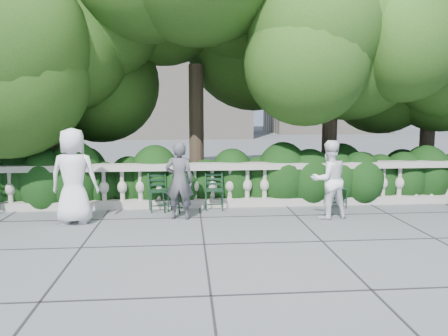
{
  "coord_description": "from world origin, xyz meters",
  "views": [
    {
      "loc": [
        -0.77,
        -7.98,
        2.25
      ],
      "look_at": [
        0.0,
        1.0,
        1.0
      ],
      "focal_mm": 35.0,
      "sensor_mm": 36.0,
      "label": 1
    }
  ],
  "objects": [
    {
      "name": "shrub_hedge",
      "position": [
        0.0,
        3.0,
        0.0
      ],
      "size": [
        15.0,
        2.6,
        1.7
      ],
      "primitive_type": null,
      "color": "black",
      "rests_on": "ground"
    },
    {
      "name": "balustrade",
      "position": [
        0.0,
        1.8,
        0.49
      ],
      "size": [
        12.0,
        0.44,
        1.0
      ],
      "color": "#9E998E",
      "rests_on": "ground"
    },
    {
      "name": "person_woman_grey",
      "position": [
        -0.92,
        0.75,
        0.79
      ],
      "size": [
        0.63,
        0.47,
        1.58
      ],
      "primitive_type": "imported",
      "rotation": [
        0.0,
        0.0,
        2.97
      ],
      "color": "#45454A",
      "rests_on": "ground"
    },
    {
      "name": "chair_e",
      "position": [
        2.59,
        1.33,
        0.0
      ],
      "size": [
        0.51,
        0.55,
        0.84
      ],
      "primitive_type": null,
      "rotation": [
        0.0,
        0.0,
        -0.17
      ],
      "color": "black",
      "rests_on": "ground"
    },
    {
      "name": "person_businessman",
      "position": [
        -2.96,
        0.6,
        0.93
      ],
      "size": [
        0.96,
        0.67,
        1.87
      ],
      "primitive_type": "imported",
      "rotation": [
        0.0,
        0.0,
        3.05
      ],
      "color": "white",
      "rests_on": "ground"
    },
    {
      "name": "ground",
      "position": [
        0.0,
        0.0,
        0.0
      ],
      "size": [
        90.0,
        90.0,
        0.0
      ],
      "primitive_type": "plane",
      "color": "#55595D",
      "rests_on": "ground"
    },
    {
      "name": "tree_canopy",
      "position": [
        0.69,
        3.19,
        3.96
      ],
      "size": [
        15.04,
        6.52,
        6.78
      ],
      "color": "#3F3023",
      "rests_on": "ground"
    },
    {
      "name": "chair_d",
      "position": [
        -0.18,
        1.34,
        0.0
      ],
      "size": [
        0.45,
        0.49,
        0.84
      ],
      "primitive_type": null,
      "rotation": [
        0.0,
        0.0,
        -0.02
      ],
      "color": "black",
      "rests_on": "ground"
    },
    {
      "name": "chair_b",
      "position": [
        -1.37,
        1.32,
        0.0
      ],
      "size": [
        0.53,
        0.56,
        0.84
      ],
      "primitive_type": null,
      "rotation": [
        0.0,
        0.0,
        0.21
      ],
      "color": "black",
      "rests_on": "ground"
    },
    {
      "name": "person_casual_man",
      "position": [
        2.1,
        0.55,
        0.8
      ],
      "size": [
        0.89,
        0.75,
        1.6
      ],
      "primitive_type": "imported",
      "rotation": [
        0.0,
        0.0,
        3.35
      ],
      "color": "white",
      "rests_on": "ground"
    },
    {
      "name": "chair_c",
      "position": [
        -1.1,
        1.19,
        0.0
      ],
      "size": [
        0.61,
        0.63,
        0.84
      ],
      "primitive_type": null,
      "rotation": [
        0.0,
        0.0,
        -0.49
      ],
      "color": "black",
      "rests_on": "ground"
    }
  ]
}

